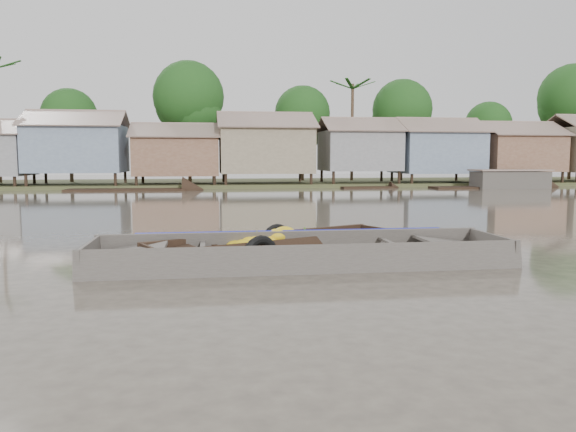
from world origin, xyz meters
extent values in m
plane|color=#453E35|center=(0.00, 0.00, 0.00)|extent=(120.00, 120.00, 0.00)
cube|color=#384723|center=(0.00, 33.00, 0.00)|extent=(120.00, 12.00, 0.50)
cube|color=slate|center=(-10.50, 29.50, 2.70)|extent=(6.20, 5.20, 3.20)
cube|color=brown|center=(-10.50, 28.10, 4.75)|extent=(6.60, 3.02, 1.28)
cube|color=brown|center=(-10.50, 30.90, 4.75)|extent=(6.60, 3.02, 1.28)
cube|color=brown|center=(-3.80, 29.50, 2.20)|extent=(5.80, 4.60, 2.70)
cube|color=brown|center=(-3.80, 28.26, 4.00)|extent=(6.20, 2.67, 1.14)
cube|color=brown|center=(-3.80, 30.74, 4.00)|extent=(6.20, 2.67, 1.14)
cube|color=#7C6E55|center=(2.50, 29.50, 2.65)|extent=(6.50, 5.30, 3.30)
cube|color=brown|center=(2.50, 28.07, 4.75)|extent=(6.90, 3.08, 1.31)
cube|color=brown|center=(2.50, 30.93, 4.75)|extent=(6.90, 3.08, 1.31)
cube|color=slate|center=(9.50, 29.50, 2.60)|extent=(5.40, 4.70, 2.90)
cube|color=brown|center=(9.50, 28.23, 4.50)|extent=(5.80, 2.73, 1.17)
cube|color=brown|center=(9.50, 30.77, 4.50)|extent=(5.80, 2.73, 1.17)
cube|color=slate|center=(15.50, 29.50, 2.50)|extent=(6.00, 5.00, 3.10)
cube|color=brown|center=(15.50, 28.15, 4.50)|extent=(6.40, 2.90, 1.24)
cube|color=brown|center=(15.50, 30.85, 4.50)|extent=(6.40, 2.90, 1.24)
cube|color=brown|center=(22.00, 29.50, 2.45)|extent=(5.70, 4.90, 2.80)
cube|color=brown|center=(22.00, 28.18, 4.30)|extent=(6.10, 2.85, 1.21)
cube|color=brown|center=(22.00, 30.82, 4.30)|extent=(6.10, 2.85, 1.21)
cylinder|color=#473323|center=(-12.00, 34.00, 2.45)|extent=(0.28, 0.28, 4.90)
sphere|color=#123510|center=(-12.00, 34.00, 5.25)|extent=(4.20, 4.20, 4.20)
cylinder|color=#473323|center=(-3.00, 33.00, 3.15)|extent=(0.28, 0.28, 6.30)
sphere|color=#123510|center=(-3.00, 33.00, 6.75)|extent=(5.40, 5.40, 5.40)
cylinder|color=#473323|center=(6.00, 34.00, 2.62)|extent=(0.28, 0.28, 5.25)
sphere|color=#123510|center=(6.00, 34.00, 5.62)|extent=(4.50, 4.50, 4.50)
cylinder|color=#473323|center=(14.00, 33.00, 2.80)|extent=(0.28, 0.28, 5.60)
sphere|color=#123510|center=(14.00, 33.00, 6.00)|extent=(4.80, 4.80, 4.80)
cylinder|color=#473323|center=(22.00, 34.00, 2.27)|extent=(0.28, 0.28, 4.55)
sphere|color=#123510|center=(22.00, 34.00, 4.88)|extent=(3.90, 3.90, 3.90)
cylinder|color=#473323|center=(29.00, 33.00, 3.32)|extent=(0.28, 0.28, 6.65)
sphere|color=#123510|center=(29.00, 33.00, 7.12)|extent=(5.70, 5.70, 5.70)
cylinder|color=#473323|center=(10.00, 33.50, 4.00)|extent=(0.24, 0.24, 8.00)
cube|color=black|center=(-0.20, 1.07, -0.08)|extent=(5.72, 3.38, 0.08)
cube|color=black|center=(-0.46, 1.64, 0.15)|extent=(5.44, 2.57, 0.55)
cube|color=black|center=(0.05, 0.50, 0.15)|extent=(5.44, 2.57, 0.55)
cube|color=black|center=(2.43, 2.26, 0.15)|extent=(0.58, 1.19, 0.52)
cube|color=black|center=(1.97, 2.05, 0.22)|extent=(1.37, 1.42, 0.20)
cube|color=black|center=(-2.84, -0.12, 0.15)|extent=(0.58, 1.19, 0.52)
cube|color=black|center=(-2.38, 0.09, 0.22)|extent=(1.37, 1.42, 0.20)
cube|color=black|center=(-1.46, 0.50, 0.26)|extent=(0.60, 1.16, 0.05)
cube|color=black|center=(1.05, 1.64, 0.26)|extent=(0.60, 1.16, 0.05)
ellipsoid|color=yellow|center=(0.03, 0.80, 0.22)|extent=(0.46, 0.40, 0.23)
ellipsoid|color=yellow|center=(0.29, 1.61, 0.23)|extent=(0.49, 0.43, 0.25)
ellipsoid|color=yellow|center=(0.16, 1.17, 0.38)|extent=(0.52, 0.45, 0.27)
ellipsoid|color=yellow|center=(-0.73, 0.60, 0.26)|extent=(0.50, 0.44, 0.26)
ellipsoid|color=yellow|center=(-0.46, 1.24, 0.30)|extent=(0.46, 0.40, 0.24)
ellipsoid|color=yellow|center=(-1.07, 0.62, 0.17)|extent=(0.44, 0.38, 0.23)
ellipsoid|color=yellow|center=(-0.99, 0.67, 0.26)|extent=(0.57, 0.49, 0.29)
ellipsoid|color=yellow|center=(0.47, 1.62, 0.28)|extent=(0.55, 0.48, 0.28)
ellipsoid|color=yellow|center=(-0.38, 0.91, 0.37)|extent=(0.53, 0.46, 0.27)
ellipsoid|color=yellow|center=(-0.31, 1.17, 0.36)|extent=(0.54, 0.47, 0.28)
ellipsoid|color=yellow|center=(0.57, 1.26, 0.29)|extent=(0.52, 0.45, 0.27)
ellipsoid|color=yellow|center=(-0.71, 0.51, 0.19)|extent=(0.55, 0.48, 0.28)
ellipsoid|color=yellow|center=(-0.11, 1.51, 0.26)|extent=(0.49, 0.43, 0.25)
ellipsoid|color=yellow|center=(-0.23, 0.89, 0.43)|extent=(0.54, 0.47, 0.28)
ellipsoid|color=yellow|center=(0.04, 0.98, 0.33)|extent=(0.49, 0.43, 0.25)
ellipsoid|color=yellow|center=(-0.90, 0.38, 0.14)|extent=(0.45, 0.39, 0.23)
ellipsoid|color=yellow|center=(-0.21, 1.17, 0.44)|extent=(0.43, 0.38, 0.22)
ellipsoid|color=yellow|center=(-0.84, 0.86, 0.34)|extent=(0.48, 0.42, 0.25)
ellipsoid|color=yellow|center=(0.30, 1.12, 0.40)|extent=(0.44, 0.39, 0.23)
ellipsoid|color=yellow|center=(-0.60, 1.23, 0.34)|extent=(0.45, 0.39, 0.23)
ellipsoid|color=yellow|center=(0.85, 1.15, 0.19)|extent=(0.47, 0.41, 0.24)
ellipsoid|color=yellow|center=(-0.04, 1.11, 0.46)|extent=(0.58, 0.50, 0.30)
ellipsoid|color=yellow|center=(-0.72, 0.90, 0.37)|extent=(0.57, 0.49, 0.29)
ellipsoid|color=yellow|center=(-1.14, 0.80, 0.23)|extent=(0.52, 0.45, 0.27)
ellipsoid|color=yellow|center=(-0.76, 0.49, 0.21)|extent=(0.56, 0.48, 0.29)
ellipsoid|color=yellow|center=(-0.48, 1.10, 0.35)|extent=(0.50, 0.43, 0.26)
ellipsoid|color=yellow|center=(-0.43, 0.67, 0.32)|extent=(0.44, 0.38, 0.22)
cylinder|color=#3F6626|center=(-0.68, 0.86, 0.46)|extent=(0.04, 0.04, 0.19)
cylinder|color=#3F6626|center=(-0.01, 1.16, 0.46)|extent=(0.04, 0.04, 0.19)
cylinder|color=#3F6626|center=(0.46, 1.37, 0.46)|extent=(0.04, 0.04, 0.19)
torus|color=black|center=(-0.12, 1.89, 0.17)|extent=(0.81, 0.50, 0.81)
torus|color=black|center=(-0.68, 0.08, 0.17)|extent=(0.79, 0.50, 0.79)
cube|color=#433D39|center=(0.11, -0.15, -0.08)|extent=(8.16, 1.77, 0.08)
cube|color=#433D39|center=(0.12, 0.84, 0.21)|extent=(8.33, 0.19, 0.67)
cube|color=#433D39|center=(0.11, -1.15, 0.21)|extent=(8.33, 0.19, 0.67)
cube|color=#433D39|center=(4.19, -0.16, 0.21)|extent=(0.06, 2.03, 0.63)
cube|color=#433D39|center=(3.48, -0.16, 0.29)|extent=(1.42, 1.76, 0.26)
cube|color=#433D39|center=(-3.96, -0.15, 0.21)|extent=(0.06, 2.03, 0.63)
cube|color=#433D39|center=(-3.26, -0.15, 0.29)|extent=(1.42, 1.76, 0.26)
cube|color=#433D39|center=(-1.84, -0.15, 0.35)|extent=(0.10, 1.95, 0.05)
cube|color=#433D39|center=(2.06, -0.16, 0.35)|extent=(0.10, 1.95, 0.05)
cube|color=#665E54|center=(0.11, -0.15, -0.03)|extent=(6.21, 1.61, 0.02)
cube|color=#0F1699|center=(0.12, 0.91, 0.47)|extent=(6.74, 0.11, 0.17)
torus|color=olive|center=(3.30, -0.49, 0.00)|extent=(0.47, 0.47, 0.07)
torus|color=olive|center=(3.30, -0.49, 0.05)|extent=(0.38, 0.38, 0.07)
cube|color=black|center=(9.24, 26.31, -0.05)|extent=(3.66, 0.99, 0.35)
cube|color=black|center=(-6.77, 25.78, -0.05)|extent=(7.67, 1.96, 0.35)
cube|color=black|center=(17.68, 25.30, -0.05)|extent=(8.23, 1.82, 0.35)
cube|color=black|center=(19.00, 25.00, 0.55)|extent=(5.00, 2.00, 1.20)
camera|label=1|loc=(-1.74, -11.13, 2.14)|focal=35.00mm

